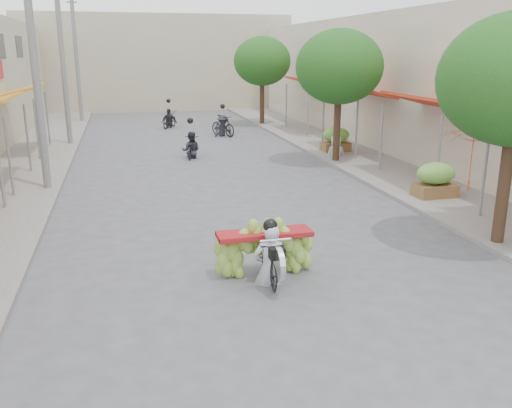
% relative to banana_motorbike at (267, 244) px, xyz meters
% --- Properties ---
extents(ground, '(120.00, 120.00, 0.00)m').
position_rel_banana_motorbike_xyz_m(ground, '(0.29, -3.46, -0.75)').
color(ground, '#55555A').
rests_on(ground, ground).
extents(sidewalk_left, '(4.00, 60.00, 0.12)m').
position_rel_banana_motorbike_xyz_m(sidewalk_left, '(-6.71, 11.54, -0.69)').
color(sidewalk_left, gray).
rests_on(sidewalk_left, ground).
extents(sidewalk_right, '(4.00, 60.00, 0.12)m').
position_rel_banana_motorbike_xyz_m(sidewalk_right, '(7.29, 11.54, -0.69)').
color(sidewalk_right, gray).
rests_on(sidewalk_right, ground).
extents(shophouse_row_right, '(9.77, 40.00, 6.00)m').
position_rel_banana_motorbike_xyz_m(shophouse_row_right, '(12.28, 10.54, 2.25)').
color(shophouse_row_right, beige).
rests_on(shophouse_row_right, ground).
extents(far_building, '(20.00, 6.00, 7.00)m').
position_rel_banana_motorbike_xyz_m(far_building, '(0.29, 34.54, 2.75)').
color(far_building, '#B3A98D').
rests_on(far_building, ground).
extents(utility_pole_mid, '(0.60, 0.24, 8.00)m').
position_rel_banana_motorbike_xyz_m(utility_pole_mid, '(-5.11, 8.54, 3.28)').
color(utility_pole_mid, slate).
rests_on(utility_pole_mid, ground).
extents(utility_pole_far, '(0.60, 0.24, 8.00)m').
position_rel_banana_motorbike_xyz_m(utility_pole_far, '(-5.11, 17.54, 3.28)').
color(utility_pole_far, slate).
rests_on(utility_pole_far, ground).
extents(utility_pole_back, '(0.60, 0.24, 8.00)m').
position_rel_banana_motorbike_xyz_m(utility_pole_back, '(-5.11, 26.54, 3.28)').
color(utility_pole_back, slate).
rests_on(utility_pole_back, ground).
extents(street_tree_mid, '(3.40, 3.40, 5.25)m').
position_rel_banana_motorbike_xyz_m(street_tree_mid, '(5.69, 10.54, 3.04)').
color(street_tree_mid, '#3A2719').
rests_on(street_tree_mid, ground).
extents(street_tree_far, '(3.40, 3.40, 5.25)m').
position_rel_banana_motorbike_xyz_m(street_tree_far, '(5.69, 22.54, 3.04)').
color(street_tree_far, '#3A2719').
rests_on(street_tree_far, ground).
extents(produce_crate_mid, '(1.20, 0.88, 1.16)m').
position_rel_banana_motorbike_xyz_m(produce_crate_mid, '(6.49, 4.54, -0.03)').
color(produce_crate_mid, brown).
rests_on(produce_crate_mid, ground).
extents(produce_crate_far, '(1.20, 0.88, 1.16)m').
position_rel_banana_motorbike_xyz_m(produce_crate_far, '(6.49, 12.54, -0.03)').
color(produce_crate_far, brown).
rests_on(produce_crate_far, ground).
extents(banana_motorbike, '(2.20, 1.78, 2.24)m').
position_rel_banana_motorbike_xyz_m(banana_motorbike, '(0.00, 0.00, 0.00)').
color(banana_motorbike, black).
rests_on(banana_motorbike, ground).
extents(market_umbrella, '(2.09, 2.09, 1.76)m').
position_rel_banana_motorbike_xyz_m(market_umbrella, '(6.41, 2.76, 1.73)').
color(market_umbrella, '#DB451D').
rests_on(market_umbrella, ground).
extents(pedestrian, '(0.87, 0.54, 1.72)m').
position_rel_banana_motorbike_xyz_m(pedestrian, '(6.11, 11.55, 0.23)').
color(pedestrian, silver).
rests_on(pedestrian, ground).
extents(bg_motorbike_a, '(0.94, 1.63, 1.95)m').
position_rel_banana_motorbike_xyz_m(bg_motorbike_a, '(0.14, 13.02, 0.01)').
color(bg_motorbike_a, black).
rests_on(bg_motorbike_a, ground).
extents(bg_motorbike_b, '(1.38, 1.94, 1.95)m').
position_rel_banana_motorbike_xyz_m(bg_motorbike_b, '(2.55, 18.65, 0.08)').
color(bg_motorbike_b, black).
rests_on(bg_motorbike_b, ground).
extents(bg_motorbike_c, '(1.36, 1.85, 1.95)m').
position_rel_banana_motorbike_xyz_m(bg_motorbike_c, '(0.07, 22.62, 0.03)').
color(bg_motorbike_c, black).
rests_on(bg_motorbike_c, ground).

